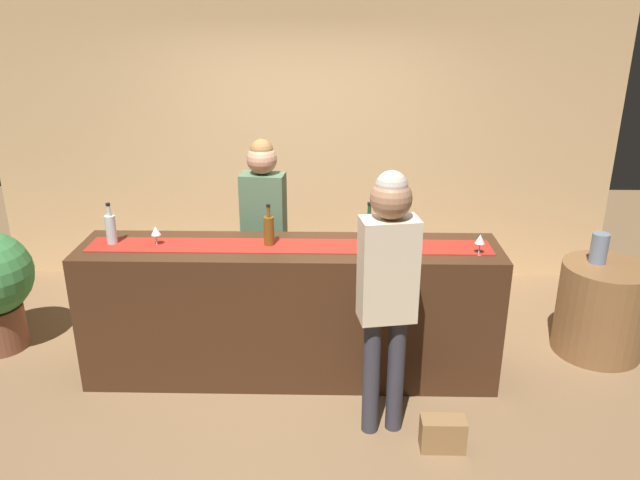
{
  "coord_description": "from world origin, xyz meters",
  "views": [
    {
      "loc": [
        0.31,
        -4.07,
        2.64
      ],
      "look_at": [
        0.22,
        0.0,
        1.08
      ],
      "focal_mm": 35.0,
      "sensor_mm": 36.0,
      "label": 1
    }
  ],
  "objects_px": {
    "wine_glass_near_customer": "(156,231)",
    "handbag": "(443,434)",
    "wine_bottle_clear": "(111,229)",
    "round_side_table": "(601,309)",
    "wine_glass_mid_counter": "(480,240)",
    "bartender": "(264,219)",
    "vase_on_side_table": "(599,248)",
    "customer_sipping": "(388,278)",
    "wine_bottle_amber": "(269,230)",
    "wine_bottle_green": "(369,228)"
  },
  "relations": [
    {
      "from": "wine_glass_near_customer",
      "to": "handbag",
      "type": "height_order",
      "value": "wine_glass_near_customer"
    },
    {
      "from": "wine_bottle_clear",
      "to": "round_side_table",
      "type": "relative_size",
      "value": 0.41
    },
    {
      "from": "wine_glass_mid_counter",
      "to": "wine_bottle_clear",
      "type": "bearing_deg",
      "value": 176.9
    },
    {
      "from": "wine_glass_mid_counter",
      "to": "bartender",
      "type": "height_order",
      "value": "bartender"
    },
    {
      "from": "vase_on_side_table",
      "to": "handbag",
      "type": "height_order",
      "value": "vase_on_side_table"
    },
    {
      "from": "wine_bottle_clear",
      "to": "wine_glass_near_customer",
      "type": "height_order",
      "value": "wine_bottle_clear"
    },
    {
      "from": "wine_glass_near_customer",
      "to": "customer_sipping",
      "type": "relative_size",
      "value": 0.08
    },
    {
      "from": "customer_sipping",
      "to": "round_side_table",
      "type": "bearing_deg",
      "value": 19.77
    },
    {
      "from": "wine_bottle_amber",
      "to": "vase_on_side_table",
      "type": "bearing_deg",
      "value": 9.43
    },
    {
      "from": "bartender",
      "to": "customer_sipping",
      "type": "xyz_separation_m",
      "value": [
        0.88,
        -1.24,
        0.06
      ]
    },
    {
      "from": "handbag",
      "to": "vase_on_side_table",
      "type": "bearing_deg",
      "value": 43.46
    },
    {
      "from": "round_side_table",
      "to": "vase_on_side_table",
      "type": "height_order",
      "value": "vase_on_side_table"
    },
    {
      "from": "handbag",
      "to": "wine_bottle_clear",
      "type": "bearing_deg",
      "value": 158.89
    },
    {
      "from": "bartender",
      "to": "wine_bottle_clear",
      "type": "bearing_deg",
      "value": 34.87
    },
    {
      "from": "wine_bottle_amber",
      "to": "round_side_table",
      "type": "bearing_deg",
      "value": 7.73
    },
    {
      "from": "wine_bottle_green",
      "to": "customer_sipping",
      "type": "bearing_deg",
      "value": -84.01
    },
    {
      "from": "round_side_table",
      "to": "handbag",
      "type": "relative_size",
      "value": 2.64
    },
    {
      "from": "wine_glass_near_customer",
      "to": "customer_sipping",
      "type": "bearing_deg",
      "value": -22.56
    },
    {
      "from": "wine_glass_near_customer",
      "to": "customer_sipping",
      "type": "xyz_separation_m",
      "value": [
        1.57,
        -0.65,
        -0.04
      ]
    },
    {
      "from": "round_side_table",
      "to": "vase_on_side_table",
      "type": "relative_size",
      "value": 3.08
    },
    {
      "from": "wine_bottle_amber",
      "to": "handbag",
      "type": "distance_m",
      "value": 1.77
    },
    {
      "from": "bartender",
      "to": "wine_glass_near_customer",
      "type": "bearing_deg",
      "value": 46.31
    },
    {
      "from": "customer_sipping",
      "to": "wine_glass_mid_counter",
      "type": "bearing_deg",
      "value": 29.21
    },
    {
      "from": "wine_glass_mid_counter",
      "to": "vase_on_side_table",
      "type": "height_order",
      "value": "wine_glass_mid_counter"
    },
    {
      "from": "wine_glass_mid_counter",
      "to": "wine_bottle_amber",
      "type": "bearing_deg",
      "value": 174.65
    },
    {
      "from": "wine_bottle_green",
      "to": "wine_bottle_clear",
      "type": "xyz_separation_m",
      "value": [
        -1.82,
        -0.05,
        0.0
      ]
    },
    {
      "from": "wine_bottle_amber",
      "to": "handbag",
      "type": "xyz_separation_m",
      "value": [
        1.15,
        -0.87,
        -1.03
      ]
    },
    {
      "from": "round_side_table",
      "to": "wine_glass_mid_counter",
      "type": "bearing_deg",
      "value": -156.76
    },
    {
      "from": "wine_bottle_green",
      "to": "round_side_table",
      "type": "xyz_separation_m",
      "value": [
        1.87,
        0.29,
        -0.77
      ]
    },
    {
      "from": "wine_bottle_amber",
      "to": "bartender",
      "type": "distance_m",
      "value": 0.58
    },
    {
      "from": "bartender",
      "to": "customer_sipping",
      "type": "height_order",
      "value": "customer_sipping"
    },
    {
      "from": "round_side_table",
      "to": "wine_bottle_amber",
      "type": "bearing_deg",
      "value": -172.27
    },
    {
      "from": "wine_glass_near_customer",
      "to": "bartender",
      "type": "relative_size",
      "value": 0.09
    },
    {
      "from": "bartender",
      "to": "vase_on_side_table",
      "type": "distance_m",
      "value": 2.61
    },
    {
      "from": "bartender",
      "to": "vase_on_side_table",
      "type": "xyz_separation_m",
      "value": [
        2.6,
        -0.14,
        -0.17
      ]
    },
    {
      "from": "wine_bottle_green",
      "to": "wine_glass_mid_counter",
      "type": "relative_size",
      "value": 2.1
    },
    {
      "from": "wine_glass_mid_counter",
      "to": "bartender",
      "type": "distance_m",
      "value": 1.7
    },
    {
      "from": "vase_on_side_table",
      "to": "wine_bottle_amber",
      "type": "bearing_deg",
      "value": -170.57
    },
    {
      "from": "wine_glass_near_customer",
      "to": "bartender",
      "type": "bearing_deg",
      "value": 40.07
    },
    {
      "from": "wine_glass_mid_counter",
      "to": "handbag",
      "type": "bearing_deg",
      "value": -112.07
    },
    {
      "from": "wine_bottle_green",
      "to": "bartender",
      "type": "xyz_separation_m",
      "value": [
        -0.8,
        0.5,
        -0.11
      ]
    },
    {
      "from": "handbag",
      "to": "round_side_table",
      "type": "bearing_deg",
      "value": 40.53
    },
    {
      "from": "wine_bottle_green",
      "to": "wine_glass_mid_counter",
      "type": "height_order",
      "value": "wine_bottle_green"
    },
    {
      "from": "wine_glass_near_customer",
      "to": "wine_bottle_green",
      "type": "bearing_deg",
      "value": 3.13
    },
    {
      "from": "wine_bottle_green",
      "to": "customer_sipping",
      "type": "height_order",
      "value": "customer_sipping"
    },
    {
      "from": "bartender",
      "to": "handbag",
      "type": "xyz_separation_m",
      "value": [
        1.25,
        -1.43,
        -0.92
      ]
    },
    {
      "from": "customer_sipping",
      "to": "handbag",
      "type": "distance_m",
      "value": 1.06
    },
    {
      "from": "wine_bottle_green",
      "to": "vase_on_side_table",
      "type": "relative_size",
      "value": 1.26
    },
    {
      "from": "vase_on_side_table",
      "to": "bartender",
      "type": "bearing_deg",
      "value": 176.84
    },
    {
      "from": "wine_bottle_clear",
      "to": "wine_glass_near_customer",
      "type": "distance_m",
      "value": 0.32
    }
  ]
}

